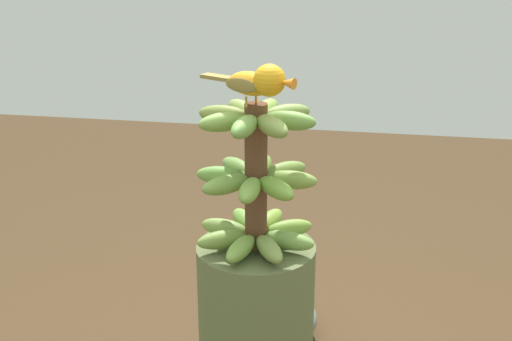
# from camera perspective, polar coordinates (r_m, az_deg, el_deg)

# --- Properties ---
(banana_bunch) EXTENTS (0.28, 0.28, 0.33)m
(banana_bunch) POSITION_cam_1_polar(r_m,az_deg,el_deg) (1.46, -0.01, -0.62)
(banana_bunch) COLOR brown
(banana_bunch) RESTS_ON banana_tree
(perched_bird) EXTENTS (0.22, 0.12, 0.09)m
(perched_bird) POSITION_cam_1_polar(r_m,az_deg,el_deg) (1.37, 0.28, 7.57)
(perched_bird) COLOR #C68933
(perched_bird) RESTS_ON banana_bunch
(garden_rock) EXTENTS (0.50, 0.50, 0.17)m
(garden_rock) POSITION_cam_1_polar(r_m,az_deg,el_deg) (2.81, 1.55, -12.27)
(garden_rock) COLOR slate
(garden_rock) RESTS_ON ground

